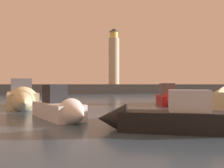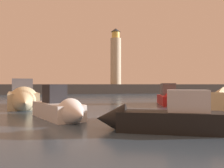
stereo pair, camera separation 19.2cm
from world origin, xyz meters
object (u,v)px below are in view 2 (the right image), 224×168
motorboat_1 (171,98)px  motorboat_3 (23,98)px  lighthouse (116,58)px  motorboat_4 (62,109)px  motorboat_0 (157,118)px

motorboat_1 → motorboat_3: (-15.13, 0.04, 0.17)m
lighthouse → motorboat_3: size_ratio=1.52×
lighthouse → motorboat_4: size_ratio=2.16×
motorboat_0 → motorboat_1: (7.05, 12.80, 0.09)m
motorboat_1 → motorboat_3: size_ratio=0.80×
motorboat_1 → lighthouse: bearing=87.1°
motorboat_0 → motorboat_4: size_ratio=0.96×
motorboat_1 → motorboat_4: bearing=-144.7°
motorboat_3 → motorboat_4: motorboat_3 is taller
lighthouse → motorboat_3: 38.37m
lighthouse → motorboat_1: bearing=-92.9°
lighthouse → motorboat_3: bearing=-116.6°
motorboat_0 → motorboat_1: 14.61m
motorboat_1 → motorboat_3: 15.13m
motorboat_0 → motorboat_4: motorboat_4 is taller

